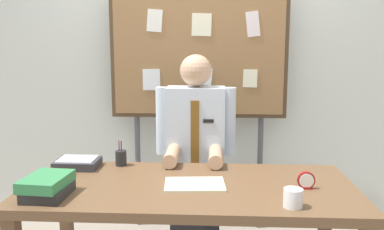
# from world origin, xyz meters

# --- Properties ---
(back_wall) EXTENTS (6.40, 0.08, 2.70)m
(back_wall) POSITION_xyz_m (0.00, 1.30, 1.35)
(back_wall) COLOR silver
(back_wall) RESTS_ON ground_plane
(desk) EXTENTS (1.79, 0.83, 0.76)m
(desk) POSITION_xyz_m (0.00, 0.00, 0.67)
(desk) COLOR brown
(desk) RESTS_ON ground_plane
(person) EXTENTS (0.55, 0.56, 1.44)m
(person) POSITION_xyz_m (0.00, 0.65, 0.68)
(person) COLOR #2D2D33
(person) RESTS_ON ground_plane
(bulletin_board) EXTENTS (1.38, 0.09, 1.95)m
(bulletin_board) POSITION_xyz_m (0.00, 1.10, 1.41)
(bulletin_board) COLOR #4C3823
(bulletin_board) RESTS_ON ground_plane
(book_stack) EXTENTS (0.22, 0.29, 0.11)m
(book_stack) POSITION_xyz_m (-0.70, -0.23, 0.81)
(book_stack) COLOR #262626
(book_stack) RESTS_ON desk
(open_notebook) EXTENTS (0.34, 0.25, 0.01)m
(open_notebook) POSITION_xyz_m (0.03, -0.02, 0.76)
(open_notebook) COLOR #F4EFCC
(open_notebook) RESTS_ON desk
(desk_clock) EXTENTS (0.09, 0.04, 0.09)m
(desk_clock) POSITION_xyz_m (0.62, -0.04, 0.80)
(desk_clock) COLOR maroon
(desk_clock) RESTS_ON desk
(coffee_mug) EXTENTS (0.09, 0.09, 0.09)m
(coffee_mug) POSITION_xyz_m (0.50, -0.30, 0.80)
(coffee_mug) COLOR white
(coffee_mug) RESTS_ON desk
(pen_holder) EXTENTS (0.07, 0.07, 0.16)m
(pen_holder) POSITION_xyz_m (-0.46, 0.33, 0.80)
(pen_holder) COLOR #262626
(pen_holder) RESTS_ON desk
(paper_tray) EXTENTS (0.26, 0.20, 0.06)m
(paper_tray) POSITION_xyz_m (-0.72, 0.27, 0.78)
(paper_tray) COLOR #333338
(paper_tray) RESTS_ON desk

